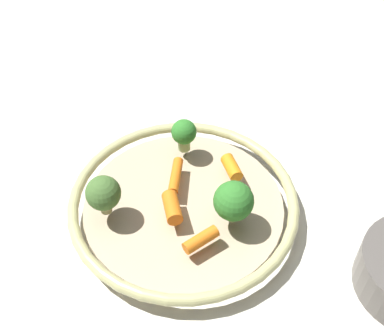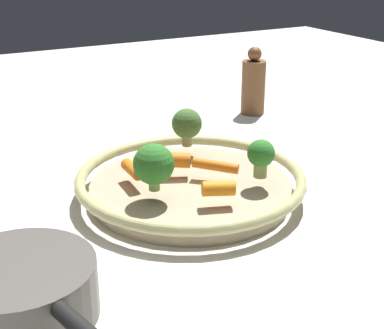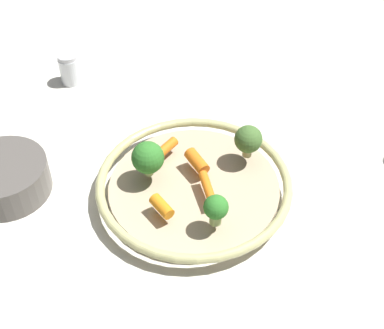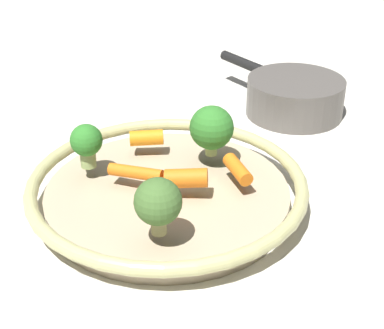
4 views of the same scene
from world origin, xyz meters
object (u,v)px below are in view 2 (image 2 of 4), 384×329
broccoli_floret_large (154,164)px  baby_carrot_back (218,189)px  baby_carrot_center (174,160)px  broccoli_floret_small (261,155)px  serving_bowl (191,184)px  baby_carrot_right (132,169)px  baby_carrot_near_rim (215,166)px  saucepan (22,292)px  broccoli_floret_edge (187,124)px  pepper_mill (253,85)px

broccoli_floret_large → baby_carrot_back: bearing=-40.8°
baby_carrot_center → broccoli_floret_small: size_ratio=0.89×
serving_bowl → baby_carrot_back: baby_carrot_back is taller
baby_carrot_center → baby_carrot_right: bearing=178.4°
serving_bowl → baby_carrot_near_rim: (0.03, -0.01, 0.02)m
serving_bowl → baby_carrot_center: 0.04m
saucepan → broccoli_floret_small: bearing=16.1°
baby_carrot_right → broccoli_floret_edge: size_ratio=0.80×
pepper_mill → broccoli_floret_small: bearing=-123.3°
saucepan → broccoli_floret_large: bearing=33.0°
baby_carrot_right → baby_carrot_back: baby_carrot_back is taller
baby_carrot_near_rim → broccoli_floret_large: size_ratio=1.04×
broccoli_floret_edge → saucepan: bearing=-141.1°
baby_carrot_back → baby_carrot_center: bearing=93.2°
broccoli_floret_edge → pepper_mill: bearing=36.9°
baby_carrot_center → baby_carrot_near_rim: baby_carrot_center is taller
baby_carrot_back → pepper_mill: pepper_mill is taller
baby_carrot_back → broccoli_floret_large: broccoli_floret_large is taller
baby_carrot_back → broccoli_floret_small: size_ratio=0.78×
saucepan → baby_carrot_near_rim: bearing=25.9°
serving_bowl → broccoli_floret_large: 0.09m
baby_carrot_near_rim → broccoli_floret_large: (-0.10, -0.02, 0.03)m
baby_carrot_back → broccoli_floret_large: bearing=139.2°
serving_bowl → broccoli_floret_edge: 0.12m
broccoli_floret_large → serving_bowl: bearing=22.6°
baby_carrot_right → broccoli_floret_large: (0.01, -0.06, 0.03)m
baby_carrot_near_rim → broccoli_floret_edge: bearing=83.2°
baby_carrot_near_rim → baby_carrot_center: bearing=138.6°
pepper_mill → saucepan: size_ratio=0.57×
baby_carrot_center → baby_carrot_back: bearing=-86.8°
baby_carrot_center → saucepan: baby_carrot_center is taller
baby_carrot_center → baby_carrot_right: (-0.06, 0.00, -0.00)m
pepper_mill → broccoli_floret_large: bearing=-139.5°
pepper_mill → saucepan: pepper_mill is taller
baby_carrot_back → broccoli_floret_large: size_ratio=0.66×
baby_carrot_center → pepper_mill: pepper_mill is taller
baby_carrot_center → broccoli_floret_edge: 0.09m
broccoli_floret_small → broccoli_floret_large: broccoli_floret_large is taller
baby_carrot_center → broccoli_floret_small: (0.09, -0.09, 0.02)m
baby_carrot_right → broccoli_floret_small: broccoli_floret_small is taller
baby_carrot_center → baby_carrot_back: size_ratio=1.14×
baby_carrot_right → pepper_mill: (0.38, 0.26, 0.01)m
baby_carrot_right → broccoli_floret_small: (0.15, -0.09, 0.02)m
baby_carrot_right → saucepan: saucepan is taller
baby_carrot_near_rim → saucepan: size_ratio=0.27×
baby_carrot_right → baby_carrot_near_rim: baby_carrot_right is taller
baby_carrot_near_rim → saucepan: saucepan is taller
broccoli_floret_small → saucepan: bearing=-163.9°
serving_bowl → baby_carrot_center: bearing=113.0°
baby_carrot_back → broccoli_floret_edge: broccoli_floret_edge is taller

